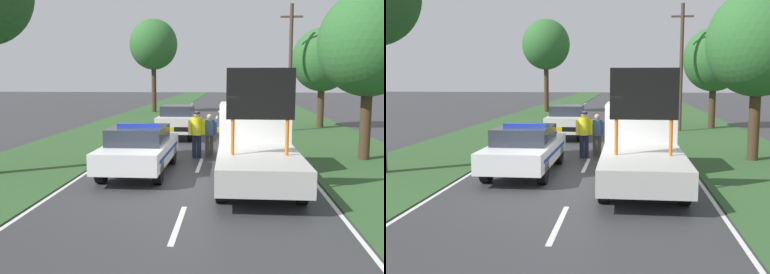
{
  "view_description": "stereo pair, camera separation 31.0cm",
  "coord_description": "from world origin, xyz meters",
  "views": [
    {
      "loc": [
        1.04,
        -12.42,
        2.95
      ],
      "look_at": [
        -0.17,
        1.57,
        1.1
      ],
      "focal_mm": 42.0,
      "sensor_mm": 36.0,
      "label": 1
    },
    {
      "loc": [
        1.34,
        -12.39,
        2.95
      ],
      "look_at": [
        -0.17,
        1.57,
        1.1
      ],
      "focal_mm": 42.0,
      "sensor_mm": 36.0,
      "label": 2
    }
  ],
  "objects": [
    {
      "name": "grass_verge_right",
      "position": [
        5.78,
        20.0,
        0.01
      ],
      "size": [
        4.47,
        120.0,
        0.03
      ],
      "color": "#2D5128",
      "rests_on": "ground"
    },
    {
      "name": "queued_car_van_white",
      "position": [
        -1.55,
        9.5,
        0.85
      ],
      "size": [
        1.71,
        3.93,
        1.61
      ],
      "rotation": [
        0.0,
        0.0,
        3.14
      ],
      "color": "silver",
      "rests_on": "ground"
    },
    {
      "name": "pedestrian_civilian",
      "position": [
        0.25,
        4.4,
        0.94
      ],
      "size": [
        0.58,
        0.37,
        1.61
      ],
      "rotation": [
        0.0,
        0.0,
        0.45
      ],
      "color": "brown",
      "rests_on": "ground"
    },
    {
      "name": "queued_car_sedan_silver",
      "position": [
        1.67,
        15.71,
        0.75
      ],
      "size": [
        1.9,
        4.02,
        1.41
      ],
      "rotation": [
        0.0,
        0.0,
        3.14
      ],
      "color": "#B2B2B7",
      "rests_on": "ground"
    },
    {
      "name": "grass_verge_left",
      "position": [
        -5.78,
        20.0,
        0.01
      ],
      "size": [
        4.47,
        120.0,
        0.03
      ],
      "color": "#2D5128",
      "rests_on": "ground"
    },
    {
      "name": "traffic_cone_near_truck",
      "position": [
        -2.01,
        4.79,
        0.36
      ],
      "size": [
        0.53,
        0.53,
        0.72
      ],
      "color": "black",
      "rests_on": "ground"
    },
    {
      "name": "ground_plane",
      "position": [
        0.0,
        0.0,
        0.0
      ],
      "size": [
        160.0,
        160.0,
        0.0
      ],
      "primitive_type": "plane",
      "color": "#333335"
    },
    {
      "name": "roadside_tree_mid_left",
      "position": [
        -5.57,
        26.03,
        5.75
      ],
      "size": [
        4.07,
        4.07,
        7.92
      ],
      "color": "#42301E",
      "rests_on": "ground"
    },
    {
      "name": "roadside_tree_mid_right",
      "position": [
        5.86,
        4.07,
        4.14
      ],
      "size": [
        3.58,
        3.58,
        6.05
      ],
      "color": "#42301E",
      "rests_on": "ground"
    },
    {
      "name": "police_officer",
      "position": [
        -0.2,
        3.97,
        1.03
      ],
      "size": [
        0.62,
        0.39,
        1.73
      ],
      "rotation": [
        0.0,
        0.0,
        2.98
      ],
      "color": "#191E38",
      "rests_on": "ground"
    },
    {
      "name": "utility_pole",
      "position": [
        4.28,
        12.9,
        3.58
      ],
      "size": [
        1.2,
        0.2,
        6.94
      ],
      "color": "#473828",
      "rests_on": "ground"
    },
    {
      "name": "road_barrier",
      "position": [
        -0.06,
        5.16,
        0.85
      ],
      "size": [
        3.4,
        0.08,
        1.01
      ],
      "rotation": [
        0.0,
        0.0,
        -0.03
      ],
      "color": "black",
      "rests_on": "ground"
    },
    {
      "name": "roadside_tree_near_left",
      "position": [
        6.33,
        14.65,
        3.99
      ],
      "size": [
        3.52,
        3.52,
        5.86
      ],
      "color": "#42301E",
      "rests_on": "ground"
    },
    {
      "name": "traffic_cone_centre_front",
      "position": [
        -2.19,
        5.91,
        0.28
      ],
      "size": [
        0.41,
        0.41,
        0.57
      ],
      "color": "black",
      "rests_on": "ground"
    },
    {
      "name": "traffic_cone_near_police",
      "position": [
        1.67,
        5.02,
        0.29
      ],
      "size": [
        0.42,
        0.42,
        0.58
      ],
      "color": "black",
      "rests_on": "ground"
    },
    {
      "name": "lane_markings",
      "position": [
        0.0,
        11.69,
        0.0
      ],
      "size": [
        6.99,
        58.77,
        0.01
      ],
      "color": "silver",
      "rests_on": "ground"
    },
    {
      "name": "work_truck",
      "position": [
        1.77,
        0.66,
        1.06
      ],
      "size": [
        2.13,
        6.14,
        3.2
      ],
      "rotation": [
        0.0,
        0.0,
        3.15
      ],
      "color": "white",
      "rests_on": "ground"
    },
    {
      "name": "police_car",
      "position": [
        -1.77,
        1.19,
        0.77
      ],
      "size": [
        1.87,
        4.84,
        1.57
      ],
      "rotation": [
        0.0,
        0.0,
        -0.03
      ],
      "color": "white",
      "rests_on": "ground"
    }
  ]
}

